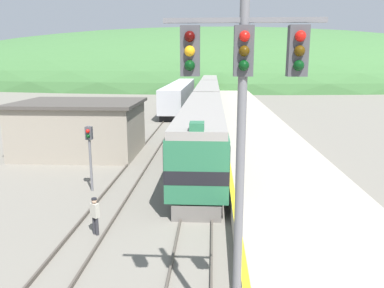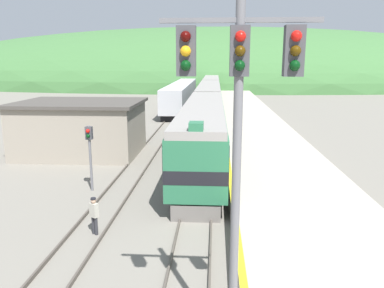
% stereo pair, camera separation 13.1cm
% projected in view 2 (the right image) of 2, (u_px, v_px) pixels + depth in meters
% --- Properties ---
extents(track_main, '(1.52, 180.00, 0.16)m').
position_uv_depth(track_main, '(211.00, 99.00, 71.02)').
color(track_main, '#4C443D').
rests_on(track_main, ground).
extents(track_siding, '(1.52, 180.00, 0.16)m').
position_uv_depth(track_siding, '(187.00, 99.00, 71.29)').
color(track_siding, '#4C443D').
rests_on(track_siding, ground).
extents(platform, '(6.56, 140.00, 0.97)m').
position_uv_depth(platform, '(245.00, 111.00, 51.15)').
color(platform, '#ADA393').
rests_on(platform, ground).
extents(distant_hills, '(220.05, 99.02, 36.04)m').
position_uv_depth(distant_hills, '(213.00, 82.00, 129.07)').
color(distant_hills, '#3D6B38').
rests_on(distant_hills, ground).
extents(station_shed, '(9.40, 7.15, 4.15)m').
position_uv_depth(station_shed, '(81.00, 128.00, 29.21)').
color(station_shed, gray).
rests_on(station_shed, ground).
extents(express_train_lead_car, '(2.96, 21.45, 4.55)m').
position_uv_depth(express_train_lead_car, '(203.00, 131.00, 26.70)').
color(express_train_lead_car, black).
rests_on(express_train_lead_car, ground).
extents(carriage_second, '(2.95, 22.72, 4.19)m').
position_uv_depth(carriage_second, '(209.00, 99.00, 49.31)').
color(carriage_second, black).
rests_on(carriage_second, ground).
extents(carriage_third, '(2.95, 22.72, 4.19)m').
position_uv_depth(carriage_third, '(211.00, 87.00, 72.30)').
color(carriage_third, black).
rests_on(carriage_third, ground).
extents(carriage_fourth, '(2.95, 22.72, 4.19)m').
position_uv_depth(carriage_fourth, '(212.00, 81.00, 95.29)').
color(carriage_fourth, black).
rests_on(carriage_fourth, ground).
extents(carriage_fifth, '(2.95, 22.72, 4.19)m').
position_uv_depth(carriage_fifth, '(213.00, 77.00, 118.28)').
color(carriage_fifth, black).
rests_on(carriage_fifth, ground).
extents(siding_train, '(2.90, 30.63, 3.81)m').
position_uv_depth(siding_train, '(182.00, 95.00, 58.85)').
color(siding_train, black).
rests_on(siding_train, ground).
extents(signal_mast_main, '(3.30, 0.42, 8.88)m').
position_uv_depth(signal_mast_main, '(238.00, 111.00, 7.93)').
color(signal_mast_main, slate).
rests_on(signal_mast_main, ground).
extents(signal_post_siding, '(0.36, 0.42, 3.73)m').
position_uv_depth(signal_post_siding, '(90.00, 144.00, 20.60)').
color(signal_post_siding, slate).
rests_on(signal_post_siding, ground).
extents(track_worker, '(0.42, 0.38, 1.63)m').
position_uv_depth(track_worker, '(94.00, 214.00, 15.65)').
color(track_worker, '#2D2D33').
rests_on(track_worker, ground).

